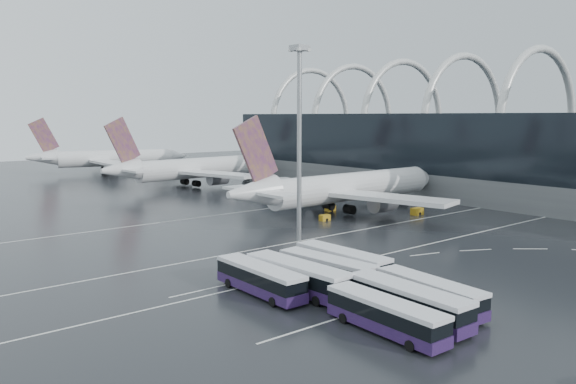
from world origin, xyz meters
TOP-DOWN VIEW (x-y plane):
  - ground at (0.00, 0.00)m, footprint 420.00×420.00m
  - terminal at (61.56, 19.84)m, footprint 42.00×160.00m
  - lane_marking_near at (0.00, -2.00)m, footprint 120.00×0.25m
  - lane_marking_mid at (0.00, 12.00)m, footprint 120.00×0.25m
  - lane_marking_far at (0.00, 40.00)m, footprint 120.00×0.25m
  - bus_bay_line_south at (-24.00, -16.00)m, footprint 28.00×0.25m
  - bus_bay_line_north at (-24.00, 0.00)m, footprint 28.00×0.25m
  - airliner_main at (14.58, 26.69)m, footprint 57.46×50.57m
  - airliner_gate_b at (12.73, 83.44)m, footprint 55.35×49.71m
  - airliner_gate_c at (8.93, 135.86)m, footprint 52.73×47.89m
  - bus_row_near_a at (-29.64, -5.18)m, footprint 3.24×13.08m
  - bus_row_near_b at (-26.25, -7.52)m, footprint 3.89×14.13m
  - bus_row_near_c at (-21.39, -7.07)m, footprint 4.13×13.11m
  - bus_row_near_d at (-17.84, -6.02)m, footprint 3.54×13.45m
  - bus_row_far_a at (-27.52, -21.30)m, footprint 3.33×12.70m
  - bus_row_far_b at (-23.36, -20.47)m, footprint 3.64×13.61m
  - bus_row_far_c at (-19.16, -19.91)m, footprint 3.84×12.64m
  - floodlight_mast at (-9.17, 12.31)m, footprint 2.29×2.29m
  - gse_cart_belly_a at (24.04, 15.34)m, footprint 2.50×1.48m
  - gse_cart_belly_c at (5.62, 22.30)m, footprint 2.01×1.19m
  - gse_cart_belly_d at (33.72, 23.99)m, footprint 1.87×1.11m
  - gse_cart_belly_e at (13.85, 29.50)m, footprint 2.12×1.25m

SIDE VIEW (x-z plane):
  - ground at x=0.00m, z-range 0.00..0.00m
  - lane_marking_near at x=0.00m, z-range 0.00..0.01m
  - lane_marking_mid at x=0.00m, z-range 0.00..0.01m
  - lane_marking_far at x=0.00m, z-range 0.00..0.01m
  - bus_bay_line_south at x=-24.00m, z-range 0.00..0.01m
  - bus_bay_line_north at x=-24.00m, z-range 0.00..0.01m
  - gse_cart_belly_d at x=33.72m, z-range 0.00..1.02m
  - gse_cart_belly_c at x=5.62m, z-range 0.00..1.10m
  - gse_cart_belly_e at x=13.85m, z-range 0.00..1.16m
  - gse_cart_belly_a at x=24.04m, z-range 0.00..1.37m
  - bus_row_far_c at x=-19.16m, z-range 0.15..3.22m
  - bus_row_far_a at x=-27.52m, z-range 0.15..3.26m
  - bus_row_near_c at x=-21.39m, z-range 0.16..3.33m
  - bus_row_near_a at x=-29.64m, z-range 0.16..3.37m
  - bus_row_near_d at x=-17.84m, z-range 0.16..3.45m
  - bus_row_far_b at x=-23.36m, z-range 0.16..3.49m
  - bus_row_near_b at x=-26.25m, z-range 0.17..3.61m
  - airliner_gate_c at x=8.93m, z-range -4.74..14.21m
  - airliner_gate_b at x=12.73m, z-range -4.80..14.42m
  - airliner_main at x=14.58m, z-range -4.87..14.65m
  - terminal at x=61.56m, z-range -6.58..28.32m
  - floodlight_mast at x=-9.17m, z-range 3.85..33.74m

